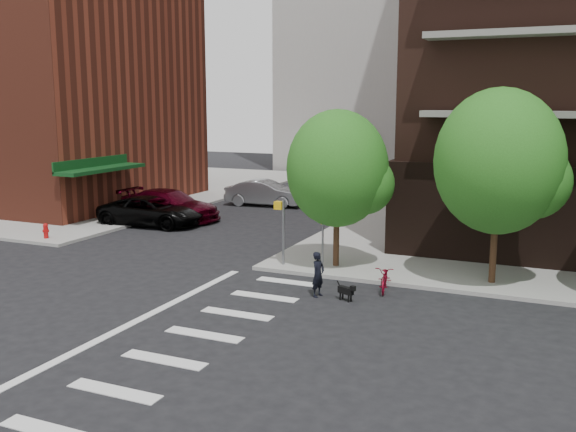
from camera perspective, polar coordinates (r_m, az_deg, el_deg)
name	(u,v)px	position (r m, az deg, el deg)	size (l,w,h in m)	color
ground	(120,321)	(20.56, -14.72, -9.00)	(120.00, 120.00, 0.00)	black
sidewalk_nw	(58,186)	(53.72, -19.74, 2.54)	(31.00, 33.00, 0.15)	gray
crosswalk	(181,331)	(19.32, -9.50, -10.03)	(3.85, 13.00, 0.01)	silver
midrise_nw	(18,48)	(47.78, -22.87, 13.60)	(21.40, 15.50, 20.00)	maroon
tree_a	(337,169)	(25.15, 4.39, 4.22)	(4.00, 4.00, 5.90)	#301E11
tree_b	(499,161)	(23.81, 18.21, 4.63)	(4.50, 4.50, 6.65)	#301E11
pedestrian_signal	(292,223)	(25.54, 0.33, -0.62)	(2.18, 0.67, 2.60)	slate
fire_hydrant	(46,230)	(32.87, -20.73, -1.17)	(0.24, 0.24, 0.73)	#A50C0C
parked_car_black	(151,211)	(35.36, -12.05, 0.42)	(5.69, 2.62, 1.58)	black
parked_car_maroon	(170,205)	(36.77, -10.46, 0.96)	(5.95, 2.42, 1.73)	#3F0210
parked_car_silver	(265,193)	(41.26, -2.05, 2.06)	(5.06, 1.76, 1.67)	#929598
scooter	(385,278)	(23.04, 8.63, -5.46)	(0.63, 1.80, 0.95)	maroon
dog_walker	(318,274)	(22.08, 2.70, -5.20)	(0.38, 0.57, 1.57)	black
dog	(347,290)	(21.76, 5.23, -6.61)	(0.69, 0.41, 0.58)	black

